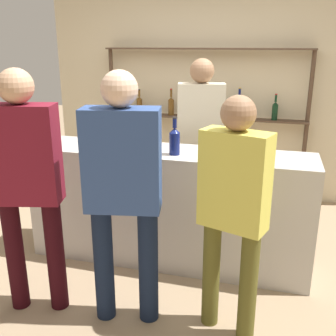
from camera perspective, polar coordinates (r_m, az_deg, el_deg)
The scene contains 13 objects.
ground_plane at distance 3.72m, azimuth 0.00°, elevation -12.87°, with size 16.00×16.00×0.00m, color #9E8466.
bar_counter at distance 3.49m, azimuth 0.00°, elevation -5.62°, with size 2.45×0.53×1.02m, color #B7B2AD.
back_wall at distance 5.05m, azimuth 5.73°, elevation 12.04°, with size 4.05×0.12×2.80m, color beige.
back_shelf at distance 4.89m, azimuth 5.31°, elevation 9.85°, with size 2.48×0.18×1.84m.
counter_bottle_0 at distance 3.05m, azimuth 10.76°, elevation 3.13°, with size 0.07×0.07×0.32m.
counter_bottle_1 at distance 3.35m, azimuth -8.40°, elevation 4.66°, with size 0.08×0.08×0.34m.
counter_bottle_2 at distance 3.18m, azimuth 0.96°, elevation 4.04°, with size 0.09×0.09×0.31m.
ice_bucket at distance 3.56m, azimuth -8.29°, elevation 5.26°, with size 0.23×0.23×0.22m.
cork_jar at distance 3.32m, azimuth 13.05°, elevation 3.45°, with size 0.11×0.11×0.16m.
customer_center at distance 2.57m, azimuth -6.56°, elevation -2.39°, with size 0.52×0.31×1.75m.
customer_left at distance 2.83m, azimuth -19.89°, elevation -1.20°, with size 0.50×0.31×1.75m.
customer_right at distance 2.48m, azimuth 9.47°, elevation -4.91°, with size 0.46×0.31×1.61m.
server_behind_counter at distance 3.90m, azimuth 4.73°, elevation 4.99°, with size 0.48×0.28×1.76m.
Camera 1 is at (0.85, -3.09, 1.90)m, focal length 42.00 mm.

